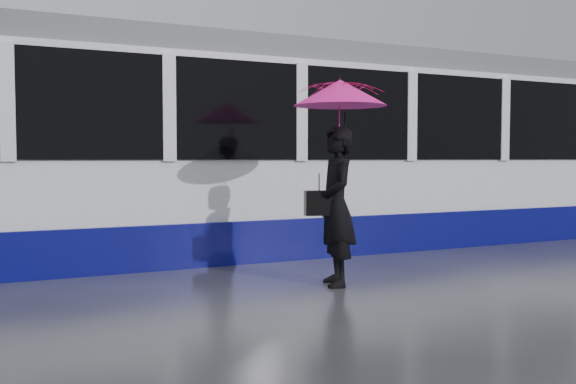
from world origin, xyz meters
TOP-DOWN VIEW (x-y plane):
  - ground at (0.00, 0.00)m, footprint 90.00×90.00m
  - rails at (0.00, 2.50)m, footprint 34.00×1.51m
  - tram at (2.32, 2.50)m, footprint 26.00×2.56m
  - woman at (1.31, -0.63)m, footprint 0.62×0.79m
  - umbrella at (1.36, -0.63)m, footprint 1.37×1.37m
  - handbag at (1.09, -0.61)m, footprint 0.37×0.23m

SIDE VIEW (x-z plane):
  - ground at x=0.00m, z-range 0.00..0.00m
  - rails at x=0.00m, z-range 0.00..0.02m
  - woman at x=1.31m, z-range 0.00..1.90m
  - handbag at x=1.09m, z-range 0.76..1.23m
  - tram at x=2.32m, z-range -0.04..3.31m
  - umbrella at x=1.36m, z-range 1.44..2.72m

